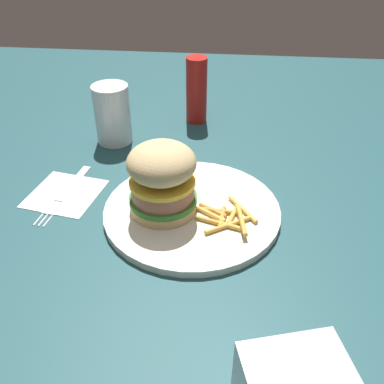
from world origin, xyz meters
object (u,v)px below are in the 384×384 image
plate (192,211)px  drink_glass (113,118)px  ketchup_bottle (195,90)px  napkin (65,193)px  sandwich (162,178)px  fries_pile (225,216)px  fork (64,193)px

plate → drink_glass: drink_glass is taller
drink_glass → ketchup_bottle: size_ratio=0.83×
drink_glass → ketchup_bottle: ketchup_bottle is taller
plate → napkin: bearing=171.7°
napkin → drink_glass: drink_glass is taller
sandwich → drink_glass: (-0.13, 0.23, -0.02)m
plate → ketchup_bottle: 0.34m
plate → ketchup_bottle: size_ratio=1.97×
fries_pile → fork: 0.27m
drink_glass → plate: bearing=-51.2°
fork → drink_glass: (0.04, 0.19, 0.05)m
drink_glass → ketchup_bottle: 0.19m
ketchup_bottle → sandwich: bearing=-92.8°
drink_glass → napkin: bearing=-101.4°
fries_pile → ketchup_bottle: (-0.08, 0.35, 0.05)m
fork → napkin: bearing=82.2°
sandwich → ketchup_bottle: bearing=87.2°
sandwich → napkin: sandwich is taller
fries_pile → napkin: 0.27m
fork → sandwich: bearing=-11.9°
fork → drink_glass: size_ratio=1.51×
fries_pile → fork: size_ratio=0.64×
plate → sandwich: 0.08m
fries_pile → fork: fries_pile is taller
fries_pile → napkin: size_ratio=1.02×
fries_pile → drink_glass: (-0.23, 0.24, 0.03)m
napkin → drink_glass: 0.20m
fries_pile → drink_glass: bearing=133.5°
fries_pile → napkin: (-0.27, 0.05, -0.02)m
drink_glass → fork: bearing=-101.4°
plate → napkin: (-0.22, 0.03, -0.01)m
sandwich → fork: bearing=168.1°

